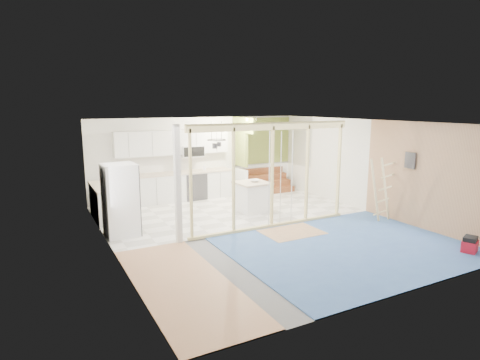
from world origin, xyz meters
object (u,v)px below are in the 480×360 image
island (252,197)px  toolbox (470,245)px  fridge (121,200)px  ladder (381,189)px

island → toolbox: bearing=-67.1°
fridge → ladder: 6.49m
island → toolbox: (2.40, -4.86, -0.27)m
fridge → island: fridge is taller
fridge → toolbox: (6.10, -4.45, -0.68)m
toolbox → ladder: bearing=65.7°
island → toolbox: size_ratio=2.15×
fridge → toolbox: size_ratio=3.91×
island → ladder: bearing=-47.1°
toolbox → ladder: 2.59m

